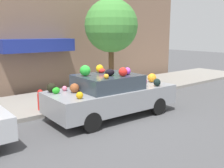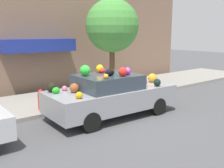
{
  "view_description": "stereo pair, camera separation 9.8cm",
  "coord_description": "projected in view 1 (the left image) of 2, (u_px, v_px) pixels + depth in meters",
  "views": [
    {
      "loc": [
        -5.28,
        -6.55,
        2.71
      ],
      "look_at": [
        0.0,
        -0.1,
        1.08
      ],
      "focal_mm": 42.0,
      "sensor_mm": 36.0,
      "label": 1
    },
    {
      "loc": [
        -5.21,
        -6.61,
        2.71
      ],
      "look_at": [
        0.0,
        -0.1,
        1.08
      ],
      "focal_mm": 42.0,
      "sensor_mm": 36.0,
      "label": 2
    }
  ],
  "objects": [
    {
      "name": "building_facade",
      "position": [
        42.0,
        35.0,
        11.99
      ],
      "size": [
        18.0,
        1.2,
        5.3
      ],
      "color": "#846651",
      "rests_on": "ground"
    },
    {
      "name": "fire_hydrant",
      "position": [
        41.0,
        100.0,
        8.85
      ],
      "size": [
        0.2,
        0.2,
        0.7
      ],
      "color": "red",
      "rests_on": "sidewalk_curb"
    },
    {
      "name": "street_tree",
      "position": [
        111.0,
        26.0,
        11.53
      ],
      "size": [
        2.35,
        2.35,
        4.06
      ],
      "color": "brown",
      "rests_on": "sidewalk_curb"
    },
    {
      "name": "art_car",
      "position": [
        111.0,
        94.0,
        8.55
      ],
      "size": [
        4.34,
        1.94,
        1.73
      ],
      "rotation": [
        0.0,
        0.0,
        -0.04
      ],
      "color": "gray",
      "rests_on": "ground"
    },
    {
      "name": "ground_plane",
      "position": [
        110.0,
        115.0,
        8.78
      ],
      "size": [
        60.0,
        60.0,
        0.0
      ],
      "primitive_type": "plane",
      "color": "#4C4C4F"
    },
    {
      "name": "sidewalk_curb",
      "position": [
        69.0,
        98.0,
        10.82
      ],
      "size": [
        24.0,
        3.2,
        0.14
      ],
      "color": "gray",
      "rests_on": "ground"
    }
  ]
}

